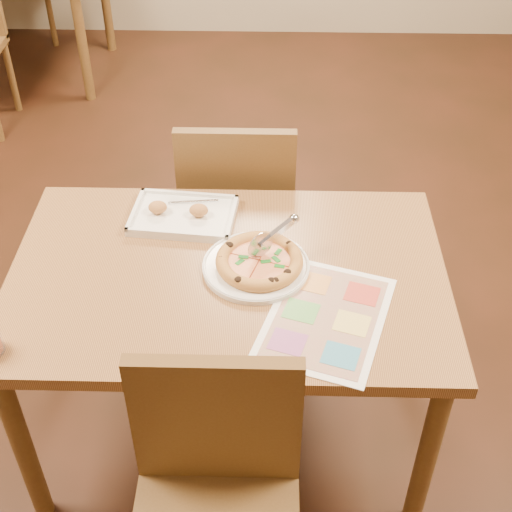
{
  "coord_description": "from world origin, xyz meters",
  "views": [
    {
      "loc": [
        0.12,
        -1.58,
        2.12
      ],
      "look_at": [
        0.08,
        0.02,
        0.77
      ],
      "focal_mm": 50.0,
      "sensor_mm": 36.0,
      "label": 1
    }
  ],
  "objects_px": {
    "pizza_cutter": "(271,237)",
    "plate": "(256,267)",
    "menu": "(326,318)",
    "dining_table": "(228,293)",
    "chair_far": "(238,197)",
    "appetizer_tray": "(183,216)",
    "chair_near": "(215,480)",
    "pizza": "(259,261)"
  },
  "relations": [
    {
      "from": "menu",
      "to": "chair_far",
      "type": "bearing_deg",
      "value": 109.73
    },
    {
      "from": "dining_table",
      "to": "chair_near",
      "type": "xyz_separation_m",
      "value": [
        0.0,
        -0.6,
        -0.07
      ]
    },
    {
      "from": "chair_far",
      "to": "appetizer_tray",
      "type": "xyz_separation_m",
      "value": [
        -0.16,
        -0.35,
        0.17
      ]
    },
    {
      "from": "chair_near",
      "to": "plate",
      "type": "height_order",
      "value": "chair_near"
    },
    {
      "from": "pizza_cutter",
      "to": "appetizer_tray",
      "type": "bearing_deg",
      "value": 108.82
    },
    {
      "from": "dining_table",
      "to": "plate",
      "type": "height_order",
      "value": "plate"
    },
    {
      "from": "chair_near",
      "to": "appetizer_tray",
      "type": "relative_size",
      "value": 1.34
    },
    {
      "from": "pizza_cutter",
      "to": "plate",
      "type": "bearing_deg",
      "value": -174.64
    },
    {
      "from": "dining_table",
      "to": "pizza_cutter",
      "type": "xyz_separation_m",
      "value": [
        0.13,
        0.06,
        0.18
      ]
    },
    {
      "from": "chair_near",
      "to": "appetizer_tray",
      "type": "bearing_deg",
      "value": 100.52
    },
    {
      "from": "pizza",
      "to": "menu",
      "type": "relative_size",
      "value": 0.6
    },
    {
      "from": "chair_near",
      "to": "appetizer_tray",
      "type": "height_order",
      "value": "chair_near"
    },
    {
      "from": "appetizer_tray",
      "to": "chair_near",
      "type": "bearing_deg",
      "value": -79.48
    },
    {
      "from": "plate",
      "to": "chair_far",
      "type": "bearing_deg",
      "value": 98.16
    },
    {
      "from": "menu",
      "to": "dining_table",
      "type": "bearing_deg",
      "value": 146.61
    },
    {
      "from": "dining_table",
      "to": "appetizer_tray",
      "type": "relative_size",
      "value": 3.72
    },
    {
      "from": "chair_far",
      "to": "pizza_cutter",
      "type": "height_order",
      "value": "chair_far"
    },
    {
      "from": "pizza_cutter",
      "to": "chair_near",
      "type": "bearing_deg",
      "value": -137.49
    },
    {
      "from": "pizza_cutter",
      "to": "appetizer_tray",
      "type": "height_order",
      "value": "pizza_cutter"
    },
    {
      "from": "dining_table",
      "to": "appetizer_tray",
      "type": "distance_m",
      "value": 0.32
    },
    {
      "from": "dining_table",
      "to": "chair_far",
      "type": "distance_m",
      "value": 0.61
    },
    {
      "from": "plate",
      "to": "pizza",
      "type": "xyz_separation_m",
      "value": [
        0.01,
        0.0,
        0.02
      ]
    },
    {
      "from": "chair_far",
      "to": "menu",
      "type": "height_order",
      "value": "chair_far"
    },
    {
      "from": "plate",
      "to": "menu",
      "type": "xyz_separation_m",
      "value": [
        0.2,
        -0.2,
        -0.01
      ]
    },
    {
      "from": "dining_table",
      "to": "menu",
      "type": "bearing_deg",
      "value": -33.39
    },
    {
      "from": "chair_far",
      "to": "appetizer_tray",
      "type": "relative_size",
      "value": 1.34
    },
    {
      "from": "pizza_cutter",
      "to": "menu",
      "type": "relative_size",
      "value": 0.33
    },
    {
      "from": "chair_far",
      "to": "pizza_cutter",
      "type": "xyz_separation_m",
      "value": [
        0.13,
        -0.55,
        0.25
      ]
    },
    {
      "from": "plate",
      "to": "pizza_cutter",
      "type": "xyz_separation_m",
      "value": [
        0.04,
        0.04,
        0.08
      ]
    },
    {
      "from": "chair_near",
      "to": "plate",
      "type": "bearing_deg",
      "value": 82.24
    },
    {
      "from": "chair_near",
      "to": "appetizer_tray",
      "type": "distance_m",
      "value": 0.89
    },
    {
      "from": "appetizer_tray",
      "to": "menu",
      "type": "bearing_deg",
      "value": -44.96
    },
    {
      "from": "pizza_cutter",
      "to": "menu",
      "type": "distance_m",
      "value": 0.3
    },
    {
      "from": "appetizer_tray",
      "to": "menu",
      "type": "relative_size",
      "value": 0.81
    },
    {
      "from": "plate",
      "to": "pizza_cutter",
      "type": "bearing_deg",
      "value": 41.78
    },
    {
      "from": "appetizer_tray",
      "to": "pizza_cutter",
      "type": "bearing_deg",
      "value": -34.75
    },
    {
      "from": "plate",
      "to": "menu",
      "type": "relative_size",
      "value": 0.73
    },
    {
      "from": "pizza",
      "to": "menu",
      "type": "distance_m",
      "value": 0.28
    },
    {
      "from": "pizza",
      "to": "pizza_cutter",
      "type": "relative_size",
      "value": 1.84
    },
    {
      "from": "pizza_cutter",
      "to": "chair_far",
      "type": "bearing_deg",
      "value": 66.82
    },
    {
      "from": "chair_far",
      "to": "plate",
      "type": "bearing_deg",
      "value": 98.16
    },
    {
      "from": "plate",
      "to": "pizza",
      "type": "height_order",
      "value": "pizza"
    }
  ]
}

